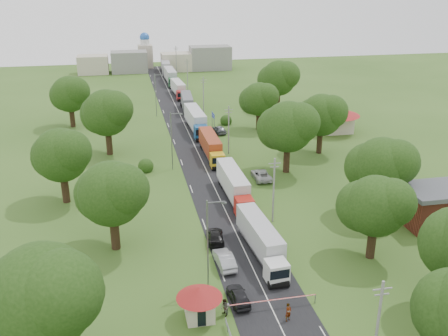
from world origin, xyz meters
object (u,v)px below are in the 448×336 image
object	(u,v)px
guard_booth	(199,299)
truck_0	(262,240)
boom_barrier	(259,303)
info_sign	(213,118)
car_lane_front	(238,296)
pedestrian_near	(288,312)
car_lane_mid	(224,259)

from	to	relation	value
guard_booth	truck_0	size ratio (longest dim) A/B	0.32
truck_0	boom_barrier	bearing A→B (deg)	-107.04
info_sign	car_lane_front	size ratio (longest dim) A/B	0.96
truck_0	car_lane_front	size ratio (longest dim) A/B	3.23
truck_0	car_lane_front	world-z (taller)	truck_0
guard_booth	pedestrian_near	distance (m)	8.51
boom_barrier	pedestrian_near	distance (m)	3.12
boom_barrier	car_lane_mid	xyz separation A→B (m)	(-1.64, 8.60, -0.08)
car_lane_mid	pedestrian_near	size ratio (longest dim) A/B	2.60
guard_booth	car_lane_front	world-z (taller)	guard_booth
car_lane_front	car_lane_mid	xyz separation A→B (m)	(0.00, 6.90, 0.08)
guard_booth	car_lane_mid	world-z (taller)	guard_booth
boom_barrier	info_sign	distance (m)	60.39
truck_0	car_lane_mid	xyz separation A→B (m)	(-4.70, -1.38, -1.21)
car_lane_front	pedestrian_near	bearing A→B (deg)	133.36
info_sign	pedestrian_near	size ratio (longest dim) A/B	2.17
truck_0	guard_booth	bearing A→B (deg)	-131.73
boom_barrier	guard_booth	size ratio (longest dim) A/B	2.10
boom_barrier	car_lane_front	size ratio (longest dim) A/B	2.16
info_sign	pedestrian_near	distance (m)	62.26
boom_barrier	car_lane_mid	world-z (taller)	car_lane_mid
guard_booth	boom_barrier	bearing A→B (deg)	0.01
truck_0	pedestrian_near	xyz separation A→B (m)	(-0.74, -12.06, -1.07)
boom_barrier	info_sign	world-z (taller)	info_sign
guard_booth	info_sign	xyz separation A→B (m)	(12.40, 60.00, 0.84)
info_sign	pedestrian_near	world-z (taller)	info_sign
guard_booth	car_lane_front	distance (m)	4.75
info_sign	truck_0	distance (m)	50.15
truck_0	pedestrian_near	bearing A→B (deg)	-93.51
car_lane_front	guard_booth	bearing A→B (deg)	18.97
guard_booth	car_lane_mid	size ratio (longest dim) A/B	0.90
boom_barrier	truck_0	distance (m)	10.50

